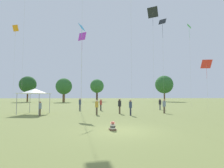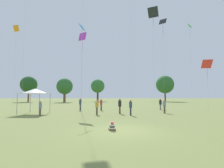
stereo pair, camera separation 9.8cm
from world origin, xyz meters
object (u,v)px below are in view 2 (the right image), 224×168
Objects in this scene: person_standing_2 at (164,105)px; kite_3 at (153,14)px; person_standing_0 at (160,103)px; person_standing_7 at (40,107)px; kite_6 at (82,30)px; distant_tree_1 at (65,86)px; person_standing_3 at (131,106)px; kite_0 at (190,30)px; kite_5 at (163,25)px; person_standing_4 at (97,106)px; distant_tree_3 at (29,85)px; distant_tree_2 at (98,86)px; kite_2 at (207,65)px; kite_8 at (16,31)px; person_standing_1 at (120,105)px; kite_7 at (82,38)px; person_standing_6 at (101,104)px; person_standing_5 at (80,103)px; canopy_tent at (35,91)px; seated_toddler at (112,127)px; distant_tree_0 at (165,85)px.

kite_3 reaches higher than person_standing_2.
person_standing_7 is (-15.85, -7.12, -0.06)m from person_standing_0.
kite_6 is at bearing 146.20° from person_standing_2.
person_standing_3 is at bearing -69.07° from distant_tree_1.
person_standing_3 is 45.13m from distant_tree_1.
kite_5 is at bearing -153.04° from kite_0.
kite_3 is at bearing 55.53° from person_standing_4.
person_standing_4 is at bearing 98.43° from kite_3.
distant_tree_2 is at bearing 9.21° from distant_tree_3.
kite_8 is (-29.04, 10.34, 7.72)m from kite_2.
distant_tree_2 reaches higher than person_standing_3.
person_standing_1 is at bearing 54.64° from kite_2.
kite_3 is 10.83m from kite_7.
person_standing_6 is (-2.30, 5.00, -0.05)m from person_standing_1.
kite_3 is at bearing 7.39° from person_standing_6.
person_standing_0 is 17.38m from person_standing_7.
person_standing_4 is at bearing 100.09° from person_standing_7.
person_standing_1 reaches higher than person_standing_7.
kite_2 is (14.09, 0.90, 5.17)m from person_standing_4.
person_standing_5 is at bearing 76.59° from kite_6.
person_standing_2 is 14.44m from kite_6.
person_standing_4 is 8.07m from canopy_tent.
distant_tree_2 is (1.12, 46.07, -4.86)m from kite_6.
person_standing_3 is 1.00× the size of person_standing_4.
kite_2 reaches higher than person_standing_0.
person_standing_4 is at bearing 158.98° from person_standing_2.
person_standing_3 is 14.34m from kite_3.
person_standing_3 is 3.95m from person_standing_4.
seated_toddler is 0.04× the size of kite_5.
distant_tree_1 reaches higher than seated_toddler.
kite_5 is at bearing -134.67° from kite_8.
distant_tree_2 is (-9.40, 47.11, 4.97)m from person_standing_2.
person_standing_5 is 0.12× the size of kite_8.
kite_3 reaches higher than distant_tree_0.
seated_toddler is 0.32× the size of person_standing_2.
canopy_tent is 0.37× the size of distant_tree_3.
distant_tree_1 is at bearing 135.49° from person_standing_6.
kite_0 is at bearing 8.47° from person_standing_3.
kite_8 reaches higher than seated_toddler.
kite_6 is at bearing -91.40° from distant_tree_2.
person_standing_5 is (-6.45, 7.30, 0.05)m from person_standing_3.
kite_8 is 40.28m from distant_tree_2.
kite_6 is (-10.01, -1.40, -3.12)m from kite_3.
kite_0 is 1.37× the size of kite_7.
person_standing_7 is 19.91m from kite_5.
kite_6 is at bearing -87.67° from kite_5.
person_standing_1 is 5.50m from person_standing_6.
person_standing_2 is at bearing -1.86° from canopy_tent.
kite_3 reaches higher than person_standing_6.
person_standing_6 is 15.39m from kite_2.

